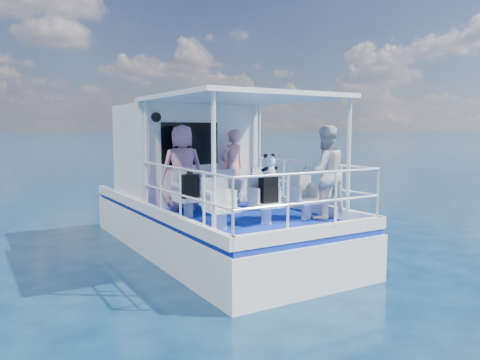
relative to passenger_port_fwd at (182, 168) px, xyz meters
name	(u,v)px	position (x,y,z in m)	size (l,w,h in m)	color
ground	(235,259)	(0.70, -0.92, -1.77)	(2000.00, 2000.00, 0.00)	#071F3A
hull	(212,248)	(0.70, 0.08, -1.77)	(3.00, 7.00, 1.60)	white
deck	(211,209)	(0.70, 0.08, -0.92)	(2.90, 6.90, 0.10)	#0B239F
cabin	(186,153)	(0.70, 1.38, 0.23)	(2.85, 2.00, 2.20)	white
canopy	(240,98)	(0.70, -1.12, 1.37)	(3.00, 3.20, 0.08)	white
canopy_posts	(241,159)	(0.70, -1.17, 0.23)	(2.77, 2.97, 2.20)	white
railings	(250,192)	(0.70, -1.50, -0.37)	(2.84, 3.59, 1.00)	white
seat_port_fwd	(188,207)	(-0.20, -0.72, -0.68)	(0.48, 0.46, 0.38)	silver
seat_center_fwd	(230,203)	(0.70, -0.72, -0.68)	(0.48, 0.46, 0.38)	silver
seat_stbd_fwd	(267,200)	(1.60, -0.72, -0.68)	(0.48, 0.46, 0.38)	silver
seat_port_aft	(221,218)	(-0.20, -2.02, -0.68)	(0.48, 0.46, 0.38)	silver
seat_center_aft	(266,213)	(0.70, -2.02, -0.68)	(0.48, 0.46, 0.38)	silver
seat_stbd_aft	(307,209)	(1.60, -2.02, -0.68)	(0.48, 0.46, 0.38)	silver
passenger_port_fwd	(182,168)	(0.00, 0.00, 0.00)	(0.65, 0.47, 1.75)	#BF7B95
passenger_stbd_fwd	(233,167)	(1.27, 0.16, -0.05)	(0.60, 0.40, 1.66)	pink
passenger_stbd_aft	(325,172)	(1.88, -2.19, -0.01)	(0.84, 0.65, 1.73)	silver
backpack_port	(189,186)	(-0.22, -0.81, -0.28)	(0.33, 0.19, 0.44)	black
backpack_center	(268,190)	(0.70, -2.08, -0.27)	(0.30, 0.17, 0.45)	black
compact_camera	(190,173)	(-0.21, -0.81, -0.03)	(0.10, 0.06, 0.06)	black
panda	(269,165)	(0.71, -2.08, 0.16)	(0.26, 0.21, 0.40)	white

